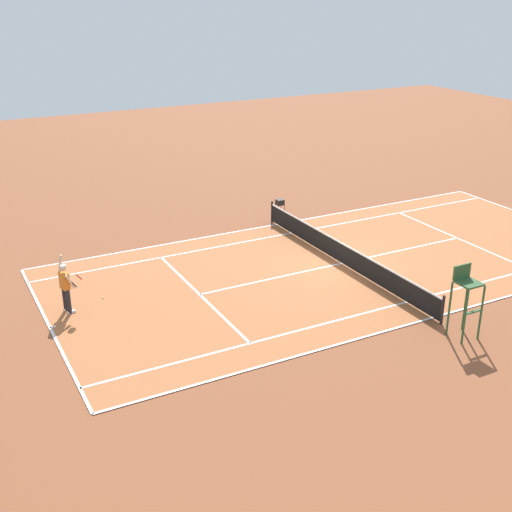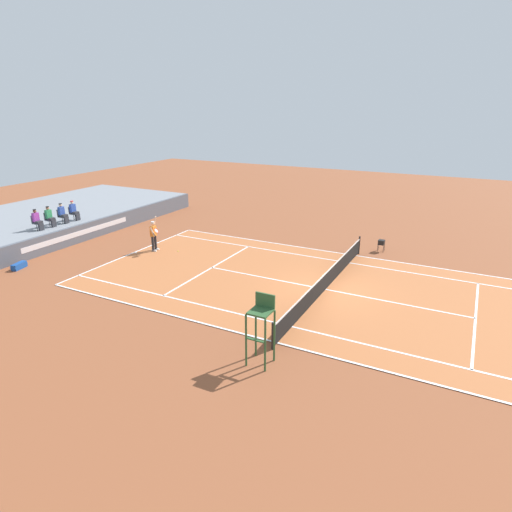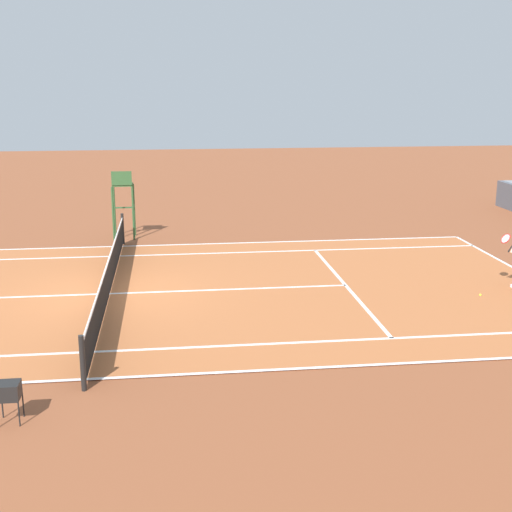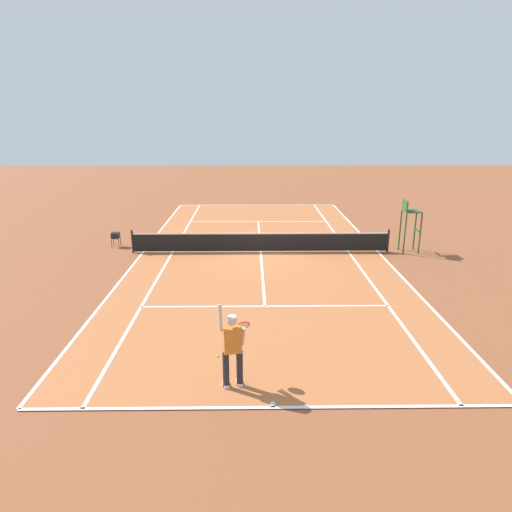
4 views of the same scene
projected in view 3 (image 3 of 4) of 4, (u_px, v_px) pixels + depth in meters
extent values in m
plane|color=brown|center=(110.00, 294.00, 18.49)|extent=(80.00, 80.00, 0.00)
cube|color=#B76638|center=(110.00, 294.00, 18.49)|extent=(10.98, 23.78, 0.02)
cube|color=white|center=(123.00, 246.00, 23.77)|extent=(0.10, 23.78, 0.01)
cube|color=white|center=(87.00, 379.00, 13.20)|extent=(0.10, 23.78, 0.01)
cube|color=white|center=(120.00, 256.00, 22.44)|extent=(0.10, 23.78, 0.01)
cube|color=white|center=(94.00, 352.00, 14.53)|extent=(0.10, 23.78, 0.01)
cube|color=white|center=(346.00, 285.00, 19.25)|extent=(8.22, 0.10, 0.01)
cube|color=white|center=(110.00, 294.00, 18.48)|extent=(0.10, 12.80, 0.01)
cylinder|color=black|center=(123.00, 229.00, 24.07)|extent=(0.10, 0.10, 1.07)
cylinder|color=black|center=(83.00, 363.00, 12.64)|extent=(0.10, 0.10, 1.07)
cube|color=black|center=(109.00, 277.00, 18.37)|extent=(11.78, 0.02, 0.84)
cube|color=white|center=(108.00, 262.00, 18.27)|extent=(11.78, 0.03, 0.06)
cylinder|color=black|center=(511.00, 248.00, 18.89)|extent=(0.07, 0.19, 0.25)
torus|color=red|center=(506.00, 239.00, 18.80)|extent=(0.34, 0.25, 0.26)
cylinder|color=silver|center=(506.00, 239.00, 18.80)|extent=(0.30, 0.21, 0.22)
sphere|color=#D1E533|center=(480.00, 295.00, 18.33)|extent=(0.07, 0.07, 0.07)
cylinder|color=#2D562D|center=(115.00, 210.00, 25.21)|extent=(0.07, 0.07, 1.90)
cylinder|color=#2D562D|center=(134.00, 210.00, 25.30)|extent=(0.07, 0.07, 1.90)
cylinder|color=#2D562D|center=(113.00, 214.00, 24.54)|extent=(0.07, 0.07, 1.90)
cylinder|color=#2D562D|center=(133.00, 213.00, 24.62)|extent=(0.07, 0.07, 1.90)
cube|color=#2D562D|center=(122.00, 185.00, 24.68)|extent=(0.70, 0.70, 0.06)
cube|color=#2D562D|center=(121.00, 178.00, 24.28)|extent=(0.06, 0.70, 0.48)
cube|color=#2D562D|center=(124.00, 208.00, 25.20)|extent=(0.10, 0.70, 0.04)
cube|color=black|center=(9.00, 391.00, 11.46)|extent=(0.36, 0.36, 0.28)
cylinder|color=black|center=(2.00, 406.00, 11.69)|extent=(0.02, 0.02, 0.42)
cylinder|color=black|center=(23.00, 405.00, 11.73)|extent=(0.02, 0.02, 0.42)
cylinder|color=black|center=(19.00, 414.00, 11.41)|extent=(0.02, 0.02, 0.42)
ellipsoid|color=#D1E533|center=(8.00, 386.00, 11.44)|extent=(0.30, 0.30, 0.12)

